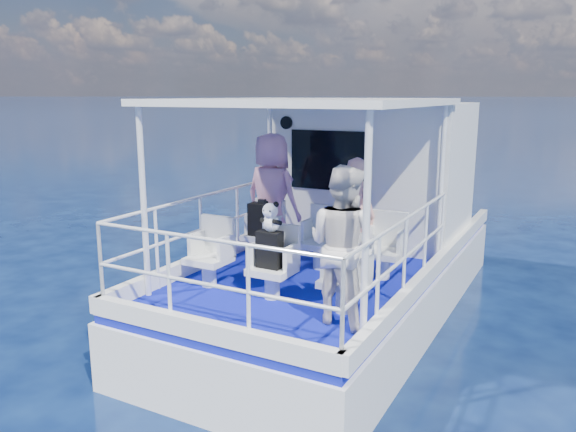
% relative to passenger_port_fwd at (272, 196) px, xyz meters
% --- Properties ---
extents(ground, '(2000.00, 2000.00, 0.00)m').
position_rel_passenger_port_fwd_xyz_m(ground, '(0.87, -0.40, -1.80)').
color(ground, '#071336').
rests_on(ground, ground).
extents(hull, '(3.00, 7.00, 1.60)m').
position_rel_passenger_port_fwd_xyz_m(hull, '(0.87, 0.60, -1.80)').
color(hull, white).
rests_on(hull, ground).
extents(deck, '(2.90, 6.90, 0.10)m').
position_rel_passenger_port_fwd_xyz_m(deck, '(0.87, 0.60, -0.95)').
color(deck, '#0B129F').
rests_on(deck, hull).
extents(cabin, '(2.85, 2.00, 2.20)m').
position_rel_passenger_port_fwd_xyz_m(cabin, '(0.87, 1.90, 0.20)').
color(cabin, white).
rests_on(cabin, deck).
extents(canopy, '(3.00, 3.20, 0.08)m').
position_rel_passenger_port_fwd_xyz_m(canopy, '(0.87, -0.60, 1.34)').
color(canopy, white).
rests_on(canopy, cabin).
extents(canopy_posts, '(2.77, 2.97, 2.20)m').
position_rel_passenger_port_fwd_xyz_m(canopy_posts, '(0.87, -0.65, 0.20)').
color(canopy_posts, white).
rests_on(canopy_posts, deck).
extents(railings, '(2.84, 3.59, 1.00)m').
position_rel_passenger_port_fwd_xyz_m(railings, '(0.87, -0.98, -0.40)').
color(railings, white).
rests_on(railings, deck).
extents(seat_port_fwd, '(0.48, 0.46, 0.38)m').
position_rel_passenger_port_fwd_xyz_m(seat_port_fwd, '(-0.03, -0.20, -0.71)').
color(seat_port_fwd, silver).
rests_on(seat_port_fwd, deck).
extents(seat_center_fwd, '(0.48, 0.46, 0.38)m').
position_rel_passenger_port_fwd_xyz_m(seat_center_fwd, '(0.87, -0.20, -0.71)').
color(seat_center_fwd, silver).
rests_on(seat_center_fwd, deck).
extents(seat_stbd_fwd, '(0.48, 0.46, 0.38)m').
position_rel_passenger_port_fwd_xyz_m(seat_stbd_fwd, '(1.77, -0.20, -0.71)').
color(seat_stbd_fwd, silver).
rests_on(seat_stbd_fwd, deck).
extents(seat_port_aft, '(0.48, 0.46, 0.38)m').
position_rel_passenger_port_fwd_xyz_m(seat_port_aft, '(-0.03, -1.50, -0.71)').
color(seat_port_aft, silver).
rests_on(seat_port_aft, deck).
extents(seat_center_aft, '(0.48, 0.46, 0.38)m').
position_rel_passenger_port_fwd_xyz_m(seat_center_aft, '(0.87, -1.50, -0.71)').
color(seat_center_aft, silver).
rests_on(seat_center_aft, deck).
extents(seat_stbd_aft, '(0.48, 0.46, 0.38)m').
position_rel_passenger_port_fwd_xyz_m(seat_stbd_aft, '(1.77, -1.50, -0.71)').
color(seat_stbd_aft, silver).
rests_on(seat_stbd_aft, deck).
extents(passenger_port_fwd, '(0.73, 0.56, 1.80)m').
position_rel_passenger_port_fwd_xyz_m(passenger_port_fwd, '(0.00, 0.00, 0.00)').
color(passenger_port_fwd, '#CD84A0').
rests_on(passenger_port_fwd, deck).
extents(passenger_stbd_fwd, '(0.63, 0.50, 1.53)m').
position_rel_passenger_port_fwd_xyz_m(passenger_stbd_fwd, '(1.31, -0.02, -0.14)').
color(passenger_stbd_fwd, '#E19A92').
rests_on(passenger_stbd_fwd, deck).
extents(passenger_stbd_aft, '(0.91, 0.77, 1.65)m').
position_rel_passenger_port_fwd_xyz_m(passenger_stbd_aft, '(1.84, -1.75, -0.08)').
color(passenger_stbd_aft, silver).
rests_on(passenger_stbd_aft, deck).
extents(backpack_port, '(0.35, 0.20, 0.46)m').
position_rel_passenger_port_fwd_xyz_m(backpack_port, '(0.00, -0.29, -0.29)').
color(backpack_port, black).
rests_on(backpack_port, seat_port_fwd).
extents(backpack_center, '(0.29, 0.16, 0.43)m').
position_rel_passenger_port_fwd_xyz_m(backpack_center, '(0.85, -1.53, -0.31)').
color(backpack_center, black).
rests_on(backpack_center, seat_center_aft).
extents(compact_camera, '(0.10, 0.06, 0.06)m').
position_rel_passenger_port_fwd_xyz_m(compact_camera, '(0.02, -0.29, -0.03)').
color(compact_camera, black).
rests_on(compact_camera, backpack_port).
extents(panda, '(0.22, 0.19, 0.34)m').
position_rel_passenger_port_fwd_xyz_m(panda, '(0.87, -1.52, 0.08)').
color(panda, white).
rests_on(panda, backpack_center).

